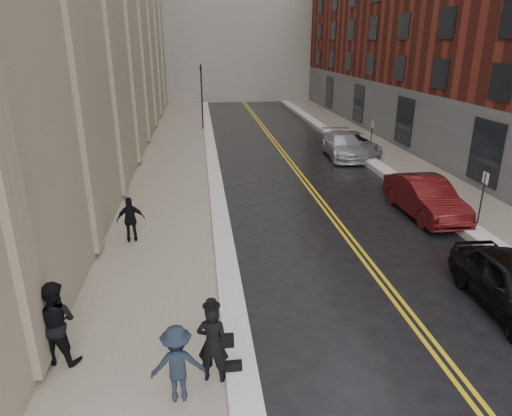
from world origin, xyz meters
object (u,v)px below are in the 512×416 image
object	(u,v)px
car_silver_near	(343,145)
car_silver_far	(352,144)
pedestrian_main	(213,344)
pedestrian_a	(55,323)
car_maroon	(425,197)
pedestrian_c	(131,219)
pedestrian_b	(177,364)

from	to	relation	value
car_silver_near	car_silver_far	bearing A→B (deg)	38.01
pedestrian_main	pedestrian_a	xyz separation A→B (m)	(-3.40, 1.05, 0.09)
pedestrian_main	car_maroon	bearing A→B (deg)	-123.20
car_silver_near	car_silver_far	world-z (taller)	car_silver_near
car_silver_near	pedestrian_c	bearing A→B (deg)	-130.86
pedestrian_main	pedestrian_a	size ratio (longest dim) A/B	0.91
car_silver_near	pedestrian_b	xyz separation A→B (m)	(-9.54, -19.87, 0.23)
car_silver_far	pedestrian_c	distance (m)	17.44
pedestrian_main	pedestrian_c	distance (m)	7.98
pedestrian_a	pedestrian_b	bearing A→B (deg)	167.17
car_maroon	pedestrian_c	xyz separation A→B (m)	(-11.79, -1.53, 0.17)
car_silver_near	pedestrian_main	size ratio (longest dim) A/B	2.87
car_maroon	pedestrian_main	bearing A→B (deg)	-136.33
car_silver_far	car_maroon	bearing A→B (deg)	-96.64
car_maroon	pedestrian_c	world-z (taller)	pedestrian_c
pedestrian_b	pedestrian_a	bearing A→B (deg)	-31.68
pedestrian_main	car_silver_far	bearing A→B (deg)	-103.64
car_silver_far	pedestrian_c	world-z (taller)	pedestrian_c
car_maroon	pedestrian_b	bearing A→B (deg)	-137.09
pedestrian_main	pedestrian_a	bearing A→B (deg)	-5.04
pedestrian_a	pedestrian_c	size ratio (longest dim) A/B	1.19
car_maroon	pedestrian_b	size ratio (longest dim) A/B	2.95
car_silver_far	car_silver_near	bearing A→B (deg)	-149.37
car_silver_near	car_maroon	bearing A→B (deg)	-85.15
car_silver_far	pedestrian_b	xyz separation A→B (m)	(-10.31, -20.40, 0.27)
car_silver_far	pedestrian_a	xyz separation A→B (m)	(-13.00, -18.91, 0.43)
car_maroon	car_silver_far	distance (m)	10.90
car_silver_near	pedestrian_a	bearing A→B (deg)	-120.52
car_silver_near	pedestrian_a	distance (m)	22.07
car_maroon	pedestrian_main	distance (m)	12.87
car_maroon	car_silver_near	size ratio (longest dim) A/B	0.94
car_maroon	car_silver_far	world-z (taller)	car_maroon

